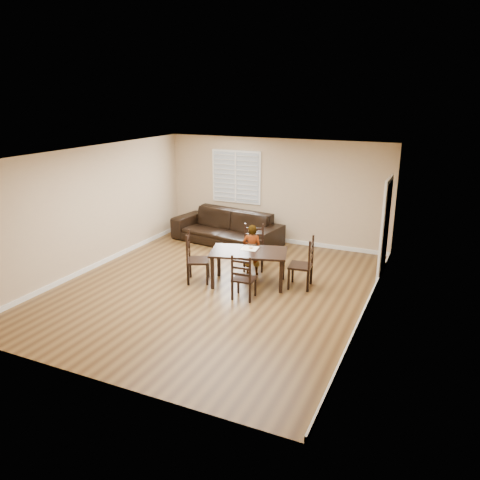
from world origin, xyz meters
name	(u,v)px	position (x,y,z in m)	size (l,w,h in m)	color
ground	(214,288)	(0.00, 0.00, 0.00)	(7.00, 7.00, 0.00)	brown
room	(218,199)	(0.04, 0.18, 1.81)	(6.04, 7.04, 2.72)	tan
dining_table	(249,255)	(0.56, 0.49, 0.63)	(1.71, 1.26, 0.72)	black
chair_near	(254,248)	(0.27, 1.43, 0.46)	(0.57, 0.55, 1.01)	black
chair_far	(242,280)	(0.76, -0.29, 0.41)	(0.44, 0.41, 0.91)	black
chair_left	(192,259)	(-0.57, 0.14, 0.49)	(0.61, 0.63, 1.07)	black
chair_right	(307,265)	(1.69, 0.80, 0.48)	(0.50, 0.53, 1.06)	black
child	(252,250)	(0.40, 1.02, 0.56)	(0.41, 0.27, 1.12)	gray
napkin	(250,248)	(0.51, 0.65, 0.72)	(0.33, 0.33, 0.00)	white
donut	(251,247)	(0.53, 0.66, 0.74)	(0.09, 0.09, 0.03)	#D79C4D
sofa	(227,228)	(-1.07, 2.79, 0.42)	(2.90, 1.13, 0.85)	black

